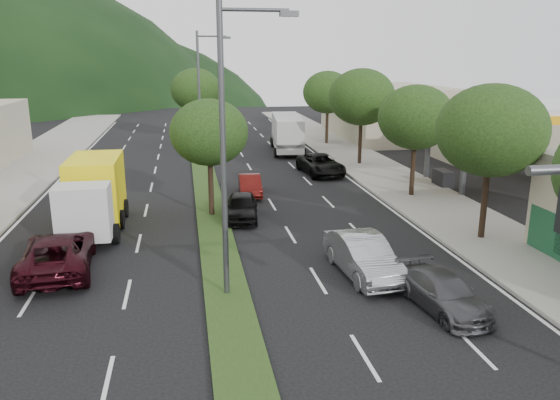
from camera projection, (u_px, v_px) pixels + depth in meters
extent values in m
cube|color=gray|center=(389.00, 177.00, 37.55)|extent=(5.00, 90.00, 0.15)
cube|color=#1D3212|center=(204.00, 175.00, 38.33)|extent=(1.60, 56.00, 0.12)
cube|color=silver|center=(507.00, 108.00, 34.51)|extent=(12.00, 8.00, 0.50)
cube|color=#FFAA0D|center=(507.00, 113.00, 34.60)|extent=(12.20, 8.20, 0.50)
cylinder|color=#47494C|center=(465.00, 159.00, 32.16)|extent=(0.36, 0.36, 4.60)
cylinder|color=#47494C|center=(428.00, 146.00, 36.92)|extent=(0.36, 0.36, 4.60)
cylinder|color=#47494C|center=(535.00, 142.00, 38.26)|extent=(0.36, 0.36, 4.60)
cube|color=black|center=(443.00, 179.00, 34.99)|extent=(0.80, 1.60, 1.10)
cube|color=black|center=(555.00, 174.00, 36.33)|extent=(0.80, 1.60, 1.10)
cube|color=#B3AC8E|center=(388.00, 112.00, 56.16)|extent=(10.00, 16.00, 5.20)
cylinder|color=black|center=(485.00, 197.00, 24.59)|extent=(0.28, 0.28, 3.81)
ellipsoid|color=black|center=(491.00, 130.00, 23.82)|extent=(4.80, 4.80, 4.08)
cylinder|color=black|center=(413.00, 165.00, 32.23)|extent=(0.28, 0.28, 3.58)
ellipsoid|color=black|center=(416.00, 117.00, 31.51)|extent=(4.40, 4.40, 3.74)
cylinder|color=black|center=(360.00, 138.00, 41.71)|extent=(0.28, 0.28, 3.92)
ellipsoid|color=black|center=(362.00, 97.00, 40.91)|extent=(5.00, 5.00, 4.25)
cylinder|color=black|center=(327.00, 124.00, 51.25)|extent=(0.28, 0.28, 3.70)
ellipsoid|color=black|center=(328.00, 92.00, 50.51)|extent=(4.60, 4.60, 3.91)
cylinder|color=black|center=(211.00, 183.00, 28.36)|extent=(0.28, 0.28, 3.36)
ellipsoid|color=black|center=(209.00, 132.00, 27.69)|extent=(4.00, 4.00, 3.40)
cylinder|color=black|center=(197.00, 121.00, 53.06)|extent=(0.28, 0.28, 3.81)
ellipsoid|color=black|center=(196.00, 90.00, 52.29)|extent=(4.80, 4.80, 4.08)
cylinder|color=#47494C|center=(223.00, 156.00, 18.02)|extent=(0.20, 0.20, 10.00)
cylinder|color=#47494C|center=(255.00, 10.00, 17.02)|extent=(2.20, 0.12, 0.12)
cube|color=#47494C|center=(289.00, 14.00, 17.23)|extent=(0.60, 0.25, 0.18)
cylinder|color=#47494C|center=(199.00, 99.00, 41.82)|extent=(0.20, 0.20, 10.00)
cylinder|color=#47494C|center=(212.00, 36.00, 40.82)|extent=(2.20, 0.12, 0.12)
cube|color=#47494C|center=(227.00, 38.00, 41.03)|extent=(0.60, 0.25, 0.18)
imported|color=#989A9F|center=(363.00, 256.00, 20.91)|extent=(2.05, 4.87, 1.56)
imported|color=black|center=(57.00, 253.00, 21.24)|extent=(3.07, 5.80, 1.55)
imported|color=black|center=(242.00, 207.00, 28.06)|extent=(2.05, 4.14, 1.36)
imported|color=#444348|center=(443.00, 293.00, 18.11)|extent=(2.20, 4.31, 1.20)
imported|color=#4F0F0D|center=(250.00, 185.00, 33.01)|extent=(1.49, 3.74, 1.21)
imported|color=black|center=(321.00, 165.00, 38.69)|extent=(2.84, 5.37, 1.44)
cube|color=silver|center=(84.00, 212.00, 23.56)|extent=(2.28, 1.67, 2.39)
cube|color=yellow|center=(96.00, 189.00, 27.19)|extent=(2.41, 4.37, 3.22)
cube|color=black|center=(96.00, 219.00, 26.73)|extent=(2.10, 6.03, 0.31)
cylinder|color=black|center=(116.00, 234.00, 24.49)|extent=(0.32, 0.94, 0.93)
cylinder|color=black|center=(60.00, 237.00, 24.08)|extent=(0.32, 0.94, 0.93)
cylinder|color=black|center=(121.00, 219.00, 26.64)|extent=(0.32, 0.94, 0.93)
cylinder|color=black|center=(69.00, 222.00, 26.23)|extent=(0.32, 0.94, 0.93)
cylinder|color=black|center=(125.00, 208.00, 28.60)|extent=(0.32, 0.94, 0.93)
cylinder|color=black|center=(77.00, 210.00, 28.19)|extent=(0.32, 0.94, 0.93)
cube|color=#BBBBBB|center=(287.00, 132.00, 47.72)|extent=(3.10, 8.27, 2.69)
cube|color=slate|center=(287.00, 139.00, 47.89)|extent=(3.16, 8.27, 0.31)
cylinder|color=black|center=(272.00, 141.00, 51.11)|extent=(0.40, 0.84, 0.81)
cylinder|color=black|center=(296.00, 141.00, 51.25)|extent=(0.40, 0.84, 0.81)
cylinder|color=black|center=(273.00, 143.00, 50.18)|extent=(0.40, 0.84, 0.81)
cylinder|color=black|center=(297.00, 143.00, 50.32)|extent=(0.40, 0.84, 0.81)
cylinder|color=black|center=(276.00, 153.00, 45.19)|extent=(0.40, 0.84, 0.81)
cylinder|color=black|center=(303.00, 152.00, 45.34)|extent=(0.40, 0.84, 0.81)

